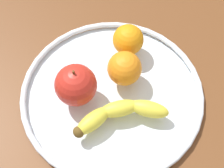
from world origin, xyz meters
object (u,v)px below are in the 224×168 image
at_px(fruit_bowl, 112,94).
at_px(apple, 76,85).
at_px(banana, 119,114).
at_px(orange_back_right, 128,40).
at_px(orange_front_left, 125,68).

bearing_deg(fruit_bowl, apple, 0.57).
bearing_deg(apple, banana, 142.82).
bearing_deg(orange_back_right, orange_front_left, 75.63).
relative_size(fruit_bowl, apple, 4.14).
distance_m(fruit_bowl, orange_back_right, 0.12).
bearing_deg(orange_front_left, orange_back_right, -104.37).
xyz_separation_m(banana, apple, (0.08, -0.06, 0.03)).
distance_m(banana, orange_front_left, 0.09).
xyz_separation_m(fruit_bowl, orange_back_right, (-0.05, -0.10, 0.04)).
xyz_separation_m(fruit_bowl, orange_front_left, (-0.03, -0.03, 0.04)).
height_order(fruit_bowl, orange_front_left, orange_front_left).
bearing_deg(apple, orange_back_right, -138.89).
height_order(fruit_bowl, apple, apple).
relative_size(fruit_bowl, orange_back_right, 5.68).
xyz_separation_m(banana, orange_back_right, (-0.04, -0.16, 0.02)).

